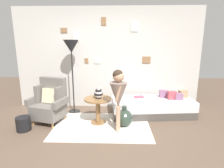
% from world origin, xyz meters
% --- Properties ---
extents(ground_plane, '(12.00, 12.00, 0.00)m').
position_xyz_m(ground_plane, '(0.00, 0.00, 0.00)').
color(ground_plane, brown).
extents(gallery_wall, '(4.80, 0.12, 2.60)m').
position_xyz_m(gallery_wall, '(-0.00, 1.95, 1.30)').
color(gallery_wall, beige).
rests_on(gallery_wall, ground).
extents(rug, '(1.98, 1.34, 0.01)m').
position_xyz_m(rug, '(-0.05, 0.69, 0.01)').
color(rug, silver).
rests_on(rug, ground).
extents(armchair, '(0.86, 0.73, 0.97)m').
position_xyz_m(armchair, '(-1.21, 0.90, 0.44)').
color(armchair, tan).
rests_on(armchair, ground).
extents(daybed, '(1.96, 0.97, 0.40)m').
position_xyz_m(daybed, '(1.11, 1.34, 0.20)').
color(daybed, '#4C4742').
rests_on(daybed, ground).
extents(pillow_head, '(0.22, 0.16, 0.18)m').
position_xyz_m(pillow_head, '(1.87, 1.48, 0.49)').
color(pillow_head, tan).
rests_on(pillow_head, daybed).
extents(pillow_mid, '(0.18, 0.13, 0.15)m').
position_xyz_m(pillow_mid, '(1.71, 1.30, 0.47)').
color(pillow_mid, gray).
rests_on(pillow_mid, daybed).
extents(pillow_back, '(0.19, 0.12, 0.19)m').
position_xyz_m(pillow_back, '(1.57, 1.33, 0.50)').
color(pillow_back, '#D64C56').
rests_on(pillow_back, daybed).
extents(pillow_extra, '(0.20, 0.13, 0.18)m').
position_xyz_m(pillow_extra, '(1.41, 1.49, 0.49)').
color(pillow_extra, gray).
rests_on(pillow_extra, daybed).
extents(side_table, '(0.58, 0.58, 0.56)m').
position_xyz_m(side_table, '(-0.15, 0.84, 0.40)').
color(side_table, olive).
rests_on(side_table, ground).
extents(vase_striped, '(0.19, 0.19, 0.25)m').
position_xyz_m(vase_striped, '(-0.13, 0.86, 0.66)').
color(vase_striped, black).
rests_on(vase_striped, side_table).
extents(floor_lamp, '(0.36, 0.36, 1.78)m').
position_xyz_m(floor_lamp, '(-0.83, 1.47, 1.54)').
color(floor_lamp, black).
rests_on(floor_lamp, ground).
extents(person_child, '(0.34, 0.34, 1.23)m').
position_xyz_m(person_child, '(0.28, 0.49, 0.80)').
color(person_child, tan).
rests_on(person_child, ground).
extents(book_on_daybed, '(0.25, 0.20, 0.03)m').
position_xyz_m(book_on_daybed, '(0.80, 1.44, 0.42)').
color(book_on_daybed, '#C04D65').
rests_on(book_on_daybed, daybed).
extents(demijohn_near, '(0.35, 0.35, 0.44)m').
position_xyz_m(demijohn_near, '(0.41, 0.71, 0.18)').
color(demijohn_near, '#2D3D33').
rests_on(demijohn_near, ground).
extents(magazine_basket, '(0.28, 0.28, 0.28)m').
position_xyz_m(magazine_basket, '(-1.60, 0.45, 0.14)').
color(magazine_basket, black).
rests_on(magazine_basket, ground).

